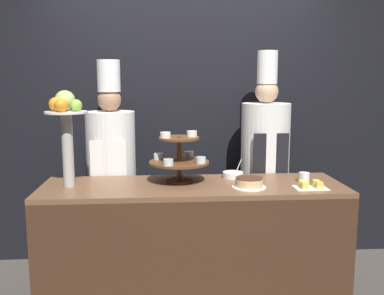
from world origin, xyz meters
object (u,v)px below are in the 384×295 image
(cake_round, at_px, (249,183))
(cake_square_tray, at_px, (310,186))
(serving_bowl_far, at_px, (233,175))
(tiered_stand, at_px, (179,157))
(chef_center_left, at_px, (265,157))
(chef_left, at_px, (111,163))
(fruit_pedestal, at_px, (65,120))
(cup_white, at_px, (304,177))

(cake_round, xyz_separation_m, cake_square_tray, (0.42, -0.05, -0.01))
(serving_bowl_far, bearing_deg, tiered_stand, -164.36)
(cake_round, xyz_separation_m, chef_center_left, (0.27, 0.66, 0.06))
(chef_left, bearing_deg, cake_round, -32.94)
(fruit_pedestal, xyz_separation_m, cake_square_tray, (1.67, -0.19, -0.45))
(cup_white, relative_size, cake_square_tray, 0.34)
(fruit_pedestal, bearing_deg, chef_left, 64.60)
(chef_left, xyz_separation_m, chef_center_left, (1.28, -0.00, 0.03))
(tiered_stand, bearing_deg, cup_white, -3.86)
(tiered_stand, xyz_separation_m, chef_left, (-0.54, 0.46, -0.13))
(cake_round, distance_m, serving_bowl_far, 0.32)
(fruit_pedestal, distance_m, serving_bowl_far, 1.28)
(cake_round, xyz_separation_m, chef_left, (-1.01, 0.66, 0.03))
(serving_bowl_far, relative_size, chef_left, 0.09)
(cake_round, xyz_separation_m, serving_bowl_far, (-0.06, 0.31, -0.01))
(cup_white, bearing_deg, cake_round, -162.51)
(cake_round, distance_m, chef_center_left, 0.71)
(tiered_stand, relative_size, chef_left, 0.24)
(tiered_stand, relative_size, cake_square_tray, 1.94)
(fruit_pedestal, xyz_separation_m, serving_bowl_far, (1.19, 0.17, -0.44))
(cake_square_tray, relative_size, chef_center_left, 0.12)
(chef_center_left, bearing_deg, cake_round, -112.32)
(tiered_stand, distance_m, chef_center_left, 0.88)
(cup_white, height_order, chef_center_left, chef_center_left)
(fruit_pedestal, height_order, chef_left, chef_left)
(cup_white, height_order, chef_left, chef_left)
(cake_square_tray, xyz_separation_m, serving_bowl_far, (-0.48, 0.36, 0.00))
(serving_bowl_far, bearing_deg, cake_square_tray, -37.05)
(cup_white, bearing_deg, fruit_pedestal, 179.62)
(fruit_pedestal, height_order, cup_white, fruit_pedestal)
(tiered_stand, distance_m, fruit_pedestal, 0.83)
(cup_white, bearing_deg, serving_bowl_far, 160.29)
(cup_white, distance_m, chef_center_left, 0.55)
(tiered_stand, bearing_deg, serving_bowl_far, 15.64)
(cake_square_tray, height_order, serving_bowl_far, serving_bowl_far)
(fruit_pedestal, bearing_deg, tiered_stand, 3.66)
(cake_round, relative_size, serving_bowl_far, 1.53)
(tiered_stand, relative_size, fruit_pedestal, 0.65)
(cake_round, bearing_deg, serving_bowl_far, 100.78)
(cake_round, distance_m, cake_square_tray, 0.42)
(chef_center_left, bearing_deg, cake_square_tray, -78.16)
(tiered_stand, height_order, fruit_pedestal, fruit_pedestal)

